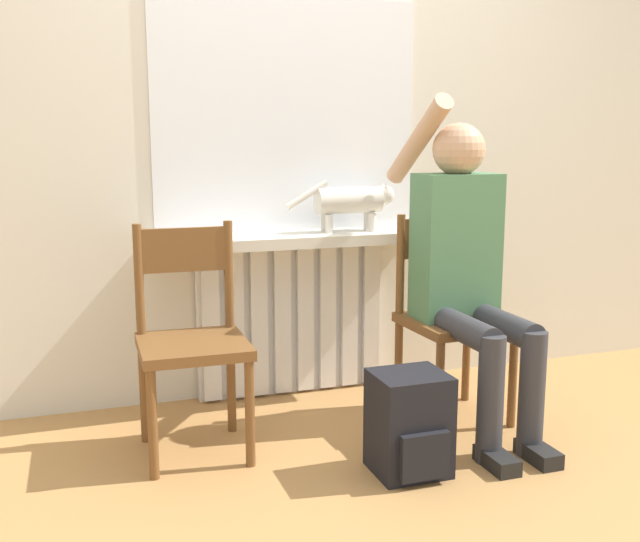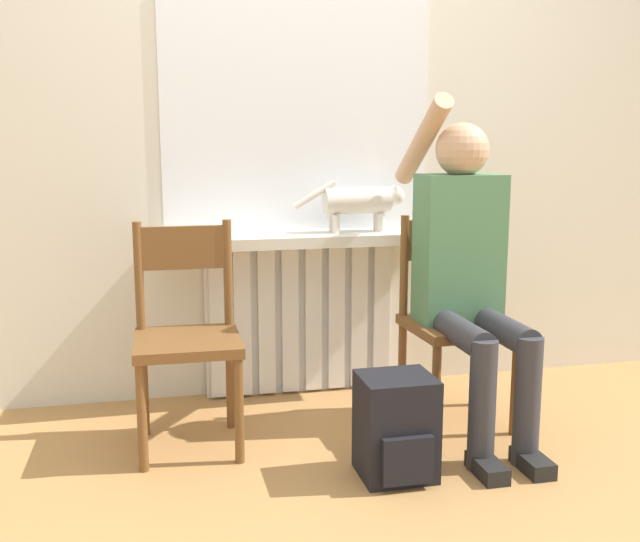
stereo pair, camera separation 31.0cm
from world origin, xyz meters
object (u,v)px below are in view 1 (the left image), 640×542
chair_left (191,337)px  chair_right (451,314)px  cat (353,201)px  person (467,262)px  backpack (410,424)px

chair_left → chair_right: bearing=1.2°
chair_right → cat: (-0.29, 0.43, 0.46)m
chair_right → cat: 0.70m
person → chair_left: bearing=174.1°
cat → person: bearing=-62.2°
cat → chair_right: bearing=-56.5°
chair_left → chair_right: size_ratio=1.00×
backpack → chair_left: bearing=147.0°
person → backpack: (-0.41, -0.34, -0.52)m
chair_right → chair_left: bearing=177.2°
chair_left → cat: cat is taller
cat → chair_left: bearing=-152.4°
person → backpack: bearing=-140.2°
chair_left → backpack: (0.71, -0.46, -0.27)m
chair_left → chair_right: (1.12, -0.00, 0.00)m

